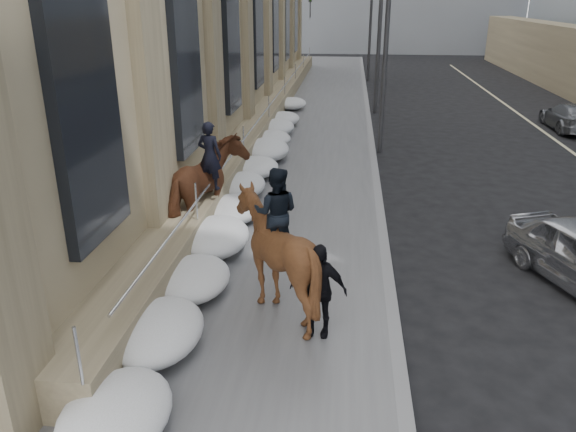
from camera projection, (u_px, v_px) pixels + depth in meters
The scene contains 11 objects.
ground at pixel (243, 359), 9.57m from camera, with size 140.00×140.00×0.00m, color black.
sidewalk at pixel (297, 179), 18.80m from camera, with size 5.00×80.00×0.12m, color #4D4C4F.
curb at pixel (376, 181), 18.53m from camera, with size 0.24×80.00×0.12m, color slate.
streetlight_mid at pixel (382, 31), 20.56m from camera, with size 1.71×0.24×8.00m.
streetlight_far at pixel (369, 14), 39.06m from camera, with size 1.71×0.24×8.00m.
traffic_signal at pixel (361, 33), 28.24m from camera, with size 4.10×0.22×6.00m.
snow_bank at pixel (245, 183), 17.04m from camera, with size 1.70×18.10×0.76m.
mounted_horse_left at pixel (207, 186), 14.12m from camera, with size 1.90×2.97×2.81m.
mounted_horse_right at pixel (276, 251), 10.43m from camera, with size 1.91×2.14×2.81m.
pedestrian at pixel (318, 290), 9.81m from camera, with size 1.02×0.42×1.74m, color black.
car_grey at pixel (570, 117), 25.66m from camera, with size 1.73×4.25×1.23m, color slate.
Camera 1 is at (1.63, -7.87, 5.79)m, focal length 35.00 mm.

